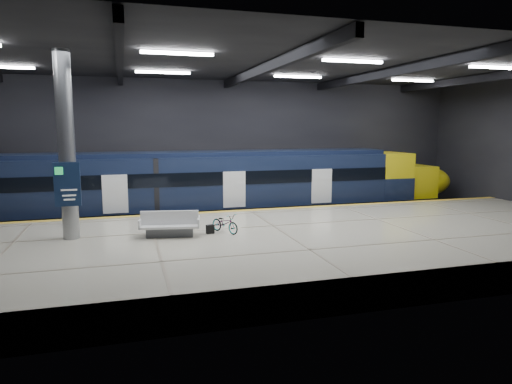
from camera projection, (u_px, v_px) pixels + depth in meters
name	position (u px, v px, depth m)	size (l,w,h in m)	color
ground	(266.00, 245.00, 20.49)	(30.00, 30.00, 0.00)	black
room_shell	(266.00, 116.00, 19.68)	(30.10, 16.10, 8.05)	black
platform	(285.00, 247.00, 18.04)	(30.00, 11.00, 1.10)	#BCB69F
safety_strip	(250.00, 210.00, 22.95)	(30.00, 0.40, 0.01)	gold
rails	(237.00, 220.00, 25.71)	(30.00, 1.52, 0.16)	gray
train	(207.00, 186.00, 24.96)	(29.40, 2.84, 3.79)	black
bench	(170.00, 227.00, 17.42)	(2.39, 1.32, 1.00)	#595B60
bicycle	(225.00, 223.00, 18.04)	(0.51, 1.46, 0.77)	#99999E
pannier_bag	(210.00, 229.00, 17.90)	(0.30, 0.18, 0.35)	black
info_column	(67.00, 149.00, 16.67)	(0.90, 0.78, 6.90)	#9EA0A5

